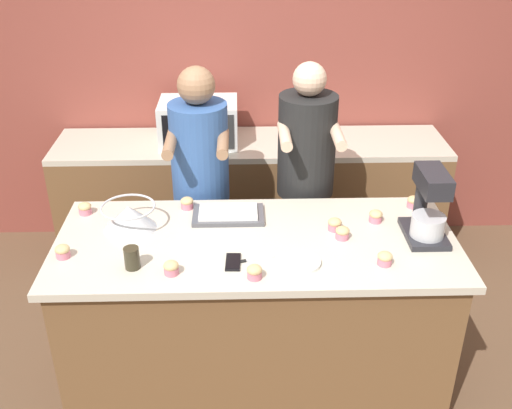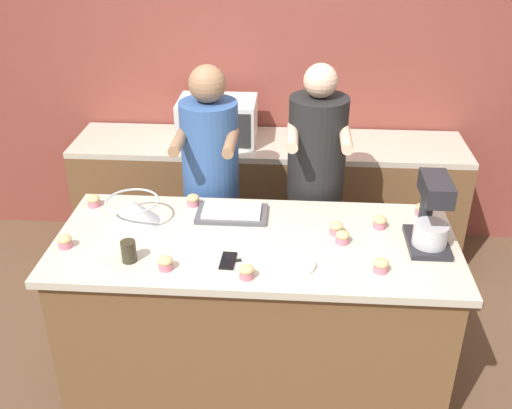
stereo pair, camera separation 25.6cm
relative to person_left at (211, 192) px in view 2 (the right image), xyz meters
name	(u,v)px [view 2 (the right image)]	position (x,y,z in m)	size (l,w,h in m)	color
ground_plane	(255,377)	(0.32, -0.65, -0.87)	(16.00, 16.00, 0.00)	brown
back_wall	(272,68)	(0.32, 1.08, 0.48)	(10.00, 0.06, 2.70)	brown
island_counter	(255,313)	(0.32, -0.65, -0.40)	(2.05, 0.88, 0.95)	brown
back_counter	(268,198)	(0.32, 0.73, -0.42)	(2.80, 0.60, 0.91)	brown
person_left	(211,192)	(0.00, 0.00, 0.00)	(0.35, 0.51, 1.66)	#33384C
person_right	(315,194)	(0.63, 0.00, 0.01)	(0.35, 0.51, 1.68)	#232328
stand_mixer	(431,217)	(1.18, -0.65, 0.24)	(0.20, 0.30, 0.37)	#232328
mixing_bowl	(133,211)	(-0.34, -0.52, 0.14)	(0.29, 0.29, 0.13)	#BCBCC1
baking_tray	(232,213)	(0.17, -0.41, 0.09)	(0.38, 0.22, 0.04)	#4C4C51
microwave_oven	(218,121)	(-0.05, 0.73, 0.19)	(0.54, 0.39, 0.30)	silver
cell_phone	(228,261)	(0.20, -0.86, 0.08)	(0.08, 0.15, 0.01)	black
drinking_glass	(129,251)	(-0.27, -0.89, 0.13)	(0.07, 0.07, 0.11)	#332D1E
small_plate	(295,265)	(0.52, -0.88, 0.08)	(0.19, 0.19, 0.02)	white
knife	(245,260)	(0.28, -0.84, 0.08)	(0.22, 0.07, 0.01)	#BCBCC1
cupcake_0	(342,237)	(0.76, -0.65, 0.11)	(0.07, 0.07, 0.07)	#D17084
cupcake_1	(165,263)	(-0.09, -0.94, 0.11)	(0.07, 0.07, 0.07)	#D17084
cupcake_2	(247,272)	(0.30, -0.99, 0.11)	(0.07, 0.07, 0.07)	#D17084
cupcake_3	(65,241)	(-0.62, -0.79, 0.11)	(0.07, 0.07, 0.07)	#D17084
cupcake_4	(94,201)	(-0.61, -0.36, 0.11)	(0.07, 0.07, 0.07)	#D17084
cupcake_5	(381,265)	(0.92, -0.89, 0.11)	(0.07, 0.07, 0.07)	#D17084
cupcake_6	(193,200)	(-0.06, -0.31, 0.11)	(0.07, 0.07, 0.07)	#D17084
cupcake_7	(422,209)	(1.21, -0.33, 0.11)	(0.07, 0.07, 0.07)	#D17084
cupcake_8	(380,222)	(0.96, -0.49, 0.11)	(0.07, 0.07, 0.07)	#D17084
cupcake_9	(336,228)	(0.73, -0.57, 0.11)	(0.07, 0.07, 0.07)	#D17084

